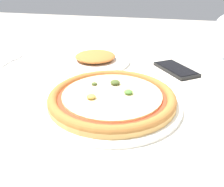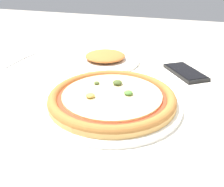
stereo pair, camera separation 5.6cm
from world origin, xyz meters
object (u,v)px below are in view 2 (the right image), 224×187
side_plate (105,59)px  cell_phone (185,72)px  pizza_plate (112,99)px  dining_table (149,105)px  fork (21,59)px

side_plate → cell_phone: bearing=-4.1°
cell_phone → pizza_plate: bearing=-119.8°
dining_table → side_plate: side_plate is taller
pizza_plate → side_plate: bearing=113.5°
fork → cell_phone: (0.54, 0.05, 0.00)m
dining_table → fork: bearing=173.7°
fork → cell_phone: 0.54m
pizza_plate → cell_phone: pizza_plate is taller
dining_table → pizza_plate: 0.18m
pizza_plate → side_plate: 0.29m
dining_table → fork: size_ratio=8.62×
cell_phone → side_plate: side_plate is taller
fork → side_plate: size_ratio=0.75×
pizza_plate → fork: (-0.40, 0.20, -0.01)m
pizza_plate → dining_table: bearing=68.3°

